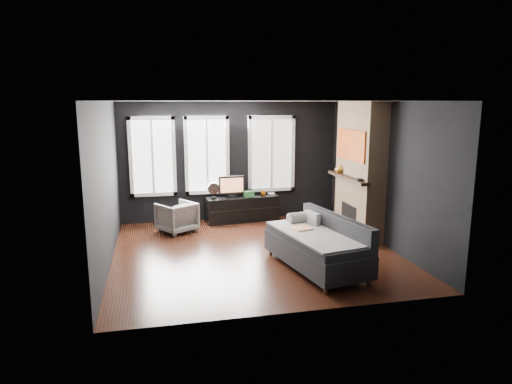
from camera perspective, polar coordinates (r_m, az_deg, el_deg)
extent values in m
plane|color=black|center=(8.39, -0.22, -7.47)|extent=(5.00, 5.00, 0.00)
plane|color=white|center=(7.95, -0.24, 11.30)|extent=(5.00, 5.00, 0.00)
cube|color=black|center=(10.49, -3.16, 3.87)|extent=(5.00, 0.02, 2.70)
cube|color=black|center=(7.92, -18.19, 0.92)|extent=(0.02, 5.00, 2.70)
cube|color=black|center=(8.93, 15.66, 2.18)|extent=(0.02, 5.00, 2.70)
cube|color=gray|center=(7.99, 7.04, -3.79)|extent=(0.18, 0.38, 0.37)
imported|color=white|center=(9.69, -9.88, -2.92)|extent=(0.92, 0.90, 0.70)
imported|color=orange|center=(10.51, 0.94, -0.07)|extent=(0.14, 0.12, 0.12)
imported|color=#B5A591|center=(10.64, 1.53, 0.30)|extent=(0.15, 0.02, 0.20)
cube|color=#306E3A|center=(10.38, -0.90, -0.22)|extent=(0.23, 0.16, 0.12)
imported|color=gold|center=(9.68, 10.37, 2.90)|extent=(0.24, 0.24, 0.18)
cylinder|color=black|center=(8.79, 12.88, 1.51)|extent=(0.15, 0.15, 0.04)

